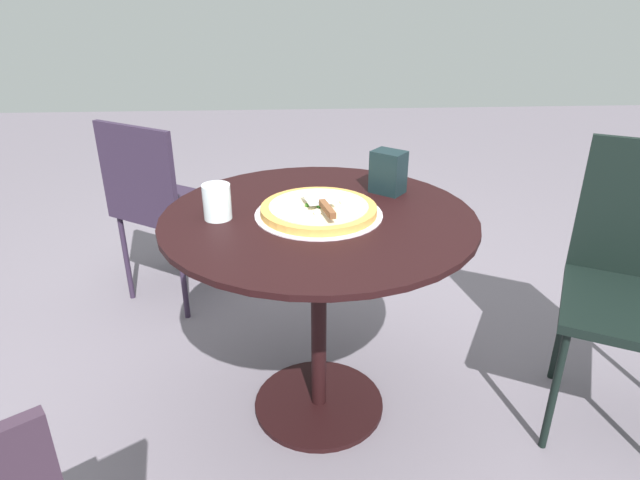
% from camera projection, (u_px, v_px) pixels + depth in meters
% --- Properties ---
extents(ground_plane, '(10.00, 10.00, 0.00)m').
position_uv_depth(ground_plane, '(319.00, 405.00, 1.93)').
color(ground_plane, slate).
extents(patio_table, '(0.94, 0.94, 0.72)m').
position_uv_depth(patio_table, '(319.00, 262.00, 1.69)').
color(patio_table, black).
rests_on(patio_table, ground).
extents(pizza_on_tray, '(0.38, 0.38, 0.05)m').
position_uv_depth(pizza_on_tray, '(320.00, 210.00, 1.62)').
color(pizza_on_tray, silver).
rests_on(pizza_on_tray, patio_table).
extents(pizza_server, '(0.22, 0.10, 0.02)m').
position_uv_depth(pizza_server, '(322.00, 204.00, 1.56)').
color(pizza_server, silver).
rests_on(pizza_server, pizza_on_tray).
extents(drinking_cup, '(0.08, 0.08, 0.10)m').
position_uv_depth(drinking_cup, '(217.00, 202.00, 1.58)').
color(drinking_cup, silver).
rests_on(drinking_cup, patio_table).
extents(napkin_dispenser, '(0.12, 0.13, 0.14)m').
position_uv_depth(napkin_dispenser, '(388.00, 172.00, 1.77)').
color(napkin_dispenser, black).
rests_on(napkin_dispenser, patio_table).
extents(patio_chair_corner, '(0.55, 0.55, 0.84)m').
position_uv_depth(patio_chair_corner, '(161.00, 199.00, 2.39)').
color(patio_chair_corner, '#2A1F32').
rests_on(patio_chair_corner, ground).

